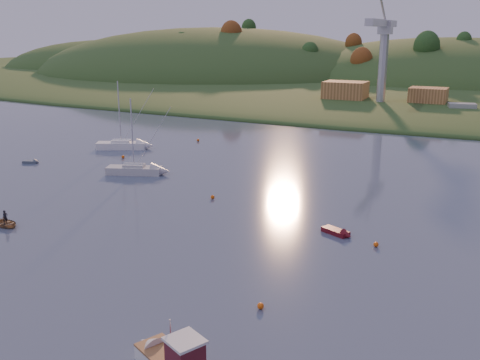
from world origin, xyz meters
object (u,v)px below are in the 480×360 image
at_px(sailboat_far, 134,169).
at_px(grey_dinghy, 33,162).
at_px(canoe, 6,223).
at_px(sailboat_near, 121,145).
at_px(red_tender, 341,233).
at_px(fishing_boat, 168,358).

bearing_deg(sailboat_far, grey_dinghy, 164.37).
relative_size(canoe, grey_dinghy, 1.20).
bearing_deg(sailboat_far, canoe, -107.93).
bearing_deg(sailboat_far, sailboat_near, 113.48).
height_order(sailboat_far, red_tender, sailboat_far).
bearing_deg(sailboat_near, fishing_boat, -75.76).
bearing_deg(grey_dinghy, fishing_boat, -58.07).
bearing_deg(canoe, sailboat_near, 27.16).
bearing_deg(sailboat_near, sailboat_far, -72.43).
relative_size(fishing_boat, sailboat_near, 0.58).
relative_size(sailboat_far, canoe, 3.29).
bearing_deg(fishing_boat, grey_dinghy, -10.80).
bearing_deg(fishing_boat, sailboat_far, -25.37).
distance_m(fishing_boat, canoe, 32.26).
bearing_deg(sailboat_near, red_tender, -53.54).
relative_size(sailboat_near, canoe, 3.55).
height_order(fishing_boat, sailboat_near, sailboat_near).
xyz_separation_m(red_tender, grey_dinghy, (-51.86, 9.07, -0.04)).
bearing_deg(red_tender, sailboat_near, 177.01).
xyz_separation_m(sailboat_far, red_tender, (33.54, -10.61, -0.47)).
height_order(canoe, red_tender, red_tender).
bearing_deg(fishing_boat, red_tender, -71.61).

